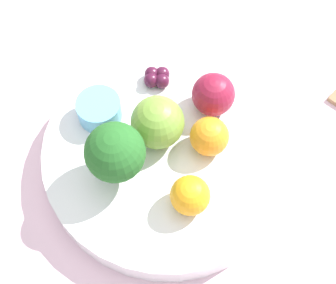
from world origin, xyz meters
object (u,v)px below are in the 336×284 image
bowl (168,154)px  orange_front (209,136)px  broccoli (115,153)px  apple_green (160,121)px  small_cup (99,110)px  grape_cluster (157,77)px  apple_red (213,94)px  orange_back (190,195)px

bowl → orange_front: (-0.03, -0.03, 0.04)m
broccoli → apple_green: broccoli is taller
broccoli → orange_front: 0.10m
apple_green → small_cup: bearing=32.0°
apple_green → grape_cluster: size_ratio=1.73×
apple_green → grape_cluster: apple_green is taller
orange_front → grape_cluster: orange_front is taller
apple_green → broccoli: bearing=98.6°
broccoli → apple_green: size_ratio=1.34×
broccoli → apple_red: bearing=-89.3°
orange_back → small_cup: bearing=4.4°
apple_red → apple_green: bearing=83.4°
apple_red → apple_green: apple_green is taller
small_cup → bowl: bearing=-156.2°
bowl → small_cup: small_cup is taller
bowl → orange_front: orange_front is taller
grape_cluster → apple_green: bearing=145.1°
bowl → grape_cluster: size_ratio=8.37×
broccoli → grape_cluster: (0.06, -0.10, -0.03)m
grape_cluster → small_cup: 0.07m
bowl → grape_cluster: bearing=-30.1°
apple_red → bowl: bearing=97.7°
bowl → orange_back: (-0.06, 0.02, 0.04)m
broccoli → grape_cluster: bearing=-56.8°
orange_back → grape_cluster: bearing=-25.8°
apple_green → small_cup: (0.06, 0.04, -0.01)m
orange_front → grape_cluster: bearing=-5.2°
orange_back → grape_cluster: (0.13, -0.06, -0.01)m
apple_green → grape_cluster: (0.06, -0.04, -0.02)m
small_cup → orange_front: bearing=-146.6°
orange_front → orange_back: size_ratio=1.04×
bowl → orange_front: bearing=-127.3°
orange_back → apple_green: bearing=-18.3°
bowl → apple_red: apple_red is taller
broccoli → small_cup: broccoli is taller
bowl → apple_green: bearing=-11.1°
apple_red → apple_green: (0.01, 0.06, 0.00)m
orange_front → grape_cluster: size_ratio=1.27×
apple_red → orange_back: 0.11m
orange_back → grape_cluster: 0.15m
bowl → broccoli: broccoli is taller
small_cup → apple_red: bearing=-123.0°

